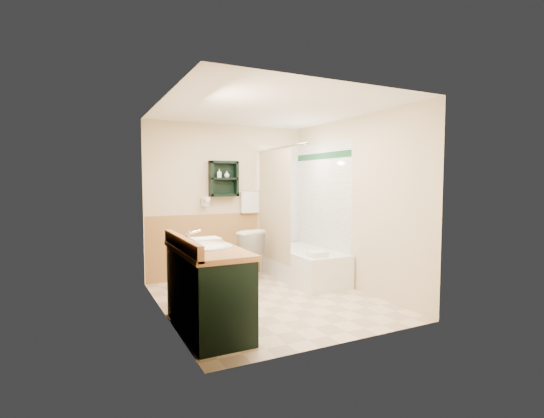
{
  "coord_description": "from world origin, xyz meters",
  "views": [
    {
      "loc": [
        -2.16,
        -4.41,
        1.51
      ],
      "look_at": [
        0.14,
        0.2,
        1.15
      ],
      "focal_mm": 26.0,
      "sensor_mm": 36.0,
      "label": 1
    }
  ],
  "objects": [
    {
      "name": "toilet",
      "position": [
        0.02,
        1.14,
        0.39
      ],
      "size": [
        0.68,
        0.9,
        0.78
      ],
      "primitive_type": "imported",
      "rotation": [
        0.0,
        0.0,
        3.48
      ],
      "color": "white",
      "rests_on": "ground"
    },
    {
      "name": "hair_dryer",
      "position": [
        -0.4,
        1.43,
        1.2
      ],
      "size": [
        0.1,
        0.24,
        0.18
      ],
      "primitive_type": null,
      "color": "white",
      "rests_on": "back_wall"
    },
    {
      "name": "soap_bottle_b",
      "position": [
        -0.05,
        1.4,
        1.61
      ],
      "size": [
        0.11,
        0.12,
        0.08
      ],
      "primitive_type": "imported",
      "rotation": [
        0.0,
        0.0,
        -0.29
      ],
      "color": "white",
      "rests_on": "wall_shelf"
    },
    {
      "name": "wainscot_left",
      "position": [
        -1.29,
        0.0,
        0.5
      ],
      "size": [
        2.98,
        2.98,
        1.0
      ],
      "primitive_type": null,
      "color": "tan",
      "rests_on": "left_wall"
    },
    {
      "name": "floor",
      "position": [
        0.0,
        0.0,
        0.0
      ],
      "size": [
        3.0,
        3.0,
        0.0
      ],
      "primitive_type": "plane",
      "color": "beige",
      "rests_on": "ground"
    },
    {
      "name": "mirror_glass",
      "position": [
        -1.27,
        -0.55,
        1.5
      ],
      "size": [
        1.2,
        1.2,
        0.9
      ],
      "primitive_type": null,
      "color": "white",
      "rests_on": "left_wall"
    },
    {
      "name": "shower_curtain",
      "position": [
        0.53,
        0.92,
        1.15
      ],
      "size": [
        1.05,
        1.05,
        1.7
      ],
      "primitive_type": null,
      "color": "beige",
      "rests_on": "curtain_rod"
    },
    {
      "name": "counter_towel",
      "position": [
        -0.89,
        -0.22,
        0.87
      ],
      "size": [
        0.3,
        0.24,
        0.04
      ],
      "primitive_type": "cube",
      "color": "white",
      "rests_on": "vanity"
    },
    {
      "name": "wall_shelf",
      "position": [
        -0.1,
        1.41,
        1.55
      ],
      "size": [
        0.45,
        0.15,
        0.55
      ],
      "primitive_type": "cube",
      "color": "black",
      "rests_on": "back_wall"
    },
    {
      "name": "tile_accent",
      "position": [
        1.27,
        0.75,
        1.9
      ],
      "size": [
        1.5,
        1.5,
        0.1
      ],
      "primitive_type": null,
      "color": "#144827",
      "rests_on": "right_wall"
    },
    {
      "name": "tile_right",
      "position": [
        1.28,
        0.75,
        1.05
      ],
      "size": [
        1.5,
        1.5,
        2.1
      ],
      "primitive_type": null,
      "color": "white",
      "rests_on": "right_wall"
    },
    {
      "name": "back_wall",
      "position": [
        0.0,
        1.52,
        1.2
      ],
      "size": [
        2.6,
        0.04,
        2.4
      ],
      "primitive_type": "cube",
      "color": "#F5E8BF",
      "rests_on": "ground"
    },
    {
      "name": "mirror_frame",
      "position": [
        -1.27,
        -0.55,
        1.5
      ],
      "size": [
        1.3,
        1.3,
        1.0
      ],
      "primitive_type": null,
      "color": "brown",
      "rests_on": "left_wall"
    },
    {
      "name": "left_wall",
      "position": [
        -1.32,
        0.0,
        1.2
      ],
      "size": [
        0.04,
        3.0,
        2.4
      ],
      "primitive_type": "cube",
      "color": "#F5E8BF",
      "rests_on": "ground"
    },
    {
      "name": "vanity",
      "position": [
        -0.99,
        -0.6,
        0.42
      ],
      "size": [
        0.59,
        1.33,
        0.85
      ],
      "primitive_type": "cube",
      "color": "black",
      "rests_on": "ground"
    },
    {
      "name": "tub_towel",
      "position": [
        0.79,
        0.12,
        0.51
      ],
      "size": [
        0.25,
        0.2,
        0.07
      ],
      "primitive_type": "cube",
      "color": "white",
      "rests_on": "bathtub"
    },
    {
      "name": "ceiling",
      "position": [
        0.0,
        0.0,
        2.42
      ],
      "size": [
        2.6,
        3.0,
        0.04
      ],
      "primitive_type": "cube",
      "color": "white",
      "rests_on": "back_wall"
    },
    {
      "name": "towel_bar",
      "position": [
        0.35,
        1.45,
        1.35
      ],
      "size": [
        0.4,
        0.06,
        0.4
      ],
      "primitive_type": null,
      "color": "white",
      "rests_on": "back_wall"
    },
    {
      "name": "bathtub",
      "position": [
        0.93,
        0.67,
        0.24
      ],
      "size": [
        0.71,
        1.5,
        0.47
      ],
      "primitive_type": "cube",
      "color": "white",
      "rests_on": "ground"
    },
    {
      "name": "wainscot_back",
      "position": [
        0.0,
        1.49,
        0.5
      ],
      "size": [
        2.58,
        2.58,
        1.0
      ],
      "primitive_type": null,
      "color": "tan",
      "rests_on": "back_wall"
    },
    {
      "name": "tile_back",
      "position": [
        1.03,
        1.48,
        1.05
      ],
      "size": [
        0.95,
        0.95,
        2.1
      ],
      "primitive_type": null,
      "color": "white",
      "rests_on": "back_wall"
    },
    {
      "name": "curtain_rod",
      "position": [
        0.53,
        0.75,
        2.0
      ],
      "size": [
        0.03,
        1.6,
        0.03
      ],
      "primitive_type": "cylinder",
      "rotation": [
        1.57,
        0.0,
        0.0
      ],
      "color": "silver",
      "rests_on": "back_wall"
    },
    {
      "name": "vanity_book",
      "position": [
        -1.16,
        0.02,
        0.96
      ],
      "size": [
        0.17,
        0.05,
        0.23
      ],
      "primitive_type": "imported",
      "rotation": [
        0.0,
        0.0,
        0.16
      ],
      "color": "black",
      "rests_on": "vanity"
    },
    {
      "name": "right_wall",
      "position": [
        1.32,
        0.0,
        1.2
      ],
      "size": [
        0.04,
        3.0,
        2.4
      ],
      "primitive_type": "cube",
      "color": "#F5E8BF",
      "rests_on": "ground"
    },
    {
      "name": "soap_bottle_a",
      "position": [
        -0.17,
        1.4,
        1.6
      ],
      "size": [
        0.09,
        0.15,
        0.06
      ],
      "primitive_type": "imported",
      "rotation": [
        0.0,
        0.0,
        -0.26
      ],
      "color": "white",
      "rests_on": "wall_shelf"
    }
  ]
}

